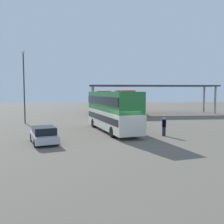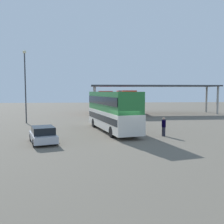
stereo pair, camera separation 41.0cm
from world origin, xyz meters
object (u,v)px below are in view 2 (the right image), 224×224
at_px(double_decker_main, 112,110).
at_px(double_decker_mid_row, 125,101).
at_px(double_decker_near_canopy, 105,101).
at_px(pedestrian_waiting, 164,127).
at_px(lamppost_tall, 25,79).
at_px(parked_hatchback, 43,135).

height_order(double_decker_main, double_decker_mid_row, double_decker_mid_row).
height_order(double_decker_near_canopy, double_decker_mid_row, double_decker_mid_row).
bearing_deg(pedestrian_waiting, lamppost_tall, -35.75).
distance_m(double_decker_main, pedestrian_waiting, 5.74).
distance_m(parked_hatchback, pedestrian_waiting, 10.75).
distance_m(parked_hatchback, lamppost_tall, 14.63).
height_order(lamppost_tall, pedestrian_waiting, lamppost_tall).
distance_m(double_decker_near_canopy, double_decker_mid_row, 4.00).
distance_m(double_decker_main, double_decker_mid_row, 20.01).
bearing_deg(double_decker_near_canopy, pedestrian_waiting, -168.51).
xyz_separation_m(double_decker_main, parked_hatchback, (-5.99, -5.48, -1.58)).
bearing_deg(parked_hatchback, double_decker_mid_row, -40.60).
bearing_deg(pedestrian_waiting, double_decker_near_canopy, -81.04).
relative_size(parked_hatchback, double_decker_mid_row, 0.38).
xyz_separation_m(parked_hatchback, double_decker_near_canopy, (6.47, 26.69, 1.63)).
xyz_separation_m(double_decker_near_canopy, lamppost_tall, (-11.06, -13.76, 3.45)).
height_order(parked_hatchback, double_decker_near_canopy, double_decker_near_canopy).
bearing_deg(lamppost_tall, pedestrian_waiting, -35.31).
bearing_deg(double_decker_mid_row, parked_hatchback, 158.75).
bearing_deg(double_decker_main, pedestrian_waiting, -138.77).
xyz_separation_m(double_decker_main, pedestrian_waiting, (4.52, -3.25, -1.38)).
relative_size(double_decker_main, double_decker_mid_row, 0.99).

